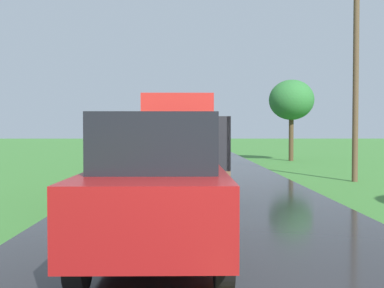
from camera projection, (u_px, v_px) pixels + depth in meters
name	position (u px, v px, depth m)	size (l,w,h in m)	color
banana_truck_near	(177.00, 142.00, 12.53)	(2.38, 5.82, 2.80)	#2D2D30
banana_truck_far	(185.00, 137.00, 23.63)	(2.38, 5.81, 2.80)	#2D2D30
utility_pole_roadside	(356.00, 58.00, 15.48)	(2.36, 0.20, 7.98)	brown
roadside_tree_mid_right	(291.00, 100.00, 26.38)	(2.66, 2.66, 4.83)	#4C3823
following_car	(158.00, 184.00, 5.91)	(1.74, 4.10, 1.92)	maroon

